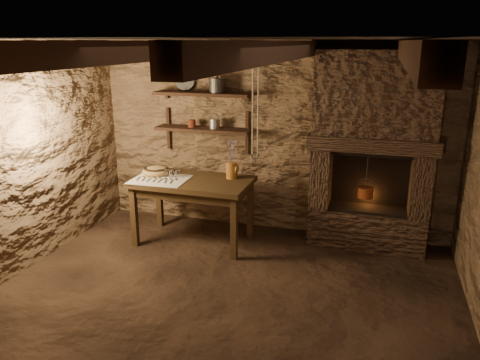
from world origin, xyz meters
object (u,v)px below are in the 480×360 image
(stoneware_jug, at_px, (232,162))
(iron_stockpot, at_px, (217,86))
(wooden_bowl, at_px, (156,171))
(work_table, at_px, (193,208))
(red_pot, at_px, (365,192))

(stoneware_jug, xyz_separation_m, iron_stockpot, (-0.30, 0.39, 0.85))
(wooden_bowl, bearing_deg, stoneware_jug, 6.74)
(work_table, bearing_deg, red_pot, 13.36)
(stoneware_jug, distance_m, red_pot, 1.61)
(iron_stockpot, height_order, red_pot, iron_stockpot)
(work_table, xyz_separation_m, iron_stockpot, (0.13, 0.57, 1.42))
(work_table, bearing_deg, stoneware_jug, 23.81)
(work_table, height_order, red_pot, red_pot)
(work_table, relative_size, wooden_bowl, 3.97)
(work_table, distance_m, iron_stockpot, 1.54)
(stoneware_jug, relative_size, red_pot, 0.85)
(work_table, bearing_deg, wooden_bowl, 172.28)
(stoneware_jug, height_order, wooden_bowl, stoneware_jug)
(work_table, height_order, wooden_bowl, wooden_bowl)
(stoneware_jug, xyz_separation_m, red_pot, (1.56, 0.27, -0.30))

